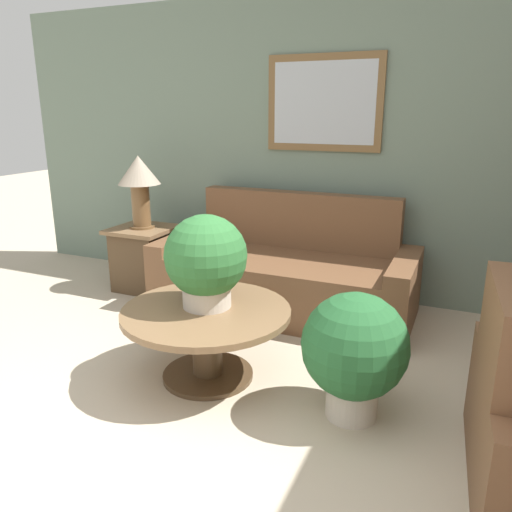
% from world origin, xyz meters
% --- Properties ---
extents(wall_back, '(6.65, 0.09, 2.60)m').
position_xyz_m(wall_back, '(-0.00, 3.03, 1.31)').
color(wall_back, slate).
rests_on(wall_back, ground_plane).
extents(couch_main, '(2.13, 0.92, 0.95)m').
position_xyz_m(couch_main, '(-0.24, 2.47, 0.30)').
color(couch_main, brown).
rests_on(couch_main, ground_plane).
extents(coffee_table, '(1.04, 1.04, 0.47)m').
position_xyz_m(coffee_table, '(-0.28, 1.19, 0.34)').
color(coffee_table, '#4C3823').
rests_on(coffee_table, ground_plane).
extents(side_table, '(0.55, 0.55, 0.59)m').
position_xyz_m(side_table, '(-1.63, 2.41, 0.30)').
color(side_table, '#4C3823').
rests_on(side_table, ground_plane).
extents(table_lamp, '(0.38, 0.38, 0.66)m').
position_xyz_m(table_lamp, '(-1.63, 2.41, 1.04)').
color(table_lamp, brown).
rests_on(table_lamp, side_table).
extents(potted_plant_on_table, '(0.51, 0.51, 0.58)m').
position_xyz_m(potted_plant_on_table, '(-0.30, 1.24, 0.77)').
color(potted_plant_on_table, beige).
rests_on(potted_plant_on_table, coffee_table).
extents(potted_plant_floor, '(0.58, 0.58, 0.72)m').
position_xyz_m(potted_plant_floor, '(0.65, 1.14, 0.40)').
color(potted_plant_floor, beige).
rests_on(potted_plant_floor, ground_plane).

